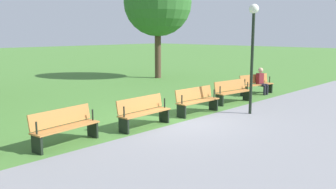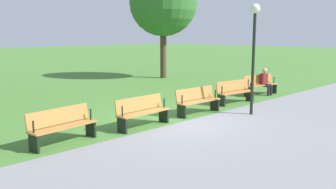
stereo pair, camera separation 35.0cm
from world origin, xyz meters
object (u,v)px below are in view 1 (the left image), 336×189
Objects in this scene: tree_3 at (158,2)px; lamp_post at (253,37)px; bench_1 at (232,91)px; bench_4 at (65,126)px; bench_3 at (143,111)px; bench_0 at (256,84)px; person_seated at (261,80)px; bench_2 at (197,100)px.

tree_3 is 1.79× the size of lamp_post.
bench_4 is (7.48, 0.00, 0.00)m from bench_1.
lamp_post is at bearing 157.90° from bench_3.
bench_3 is 0.49× the size of lamp_post.
bench_0 and bench_1 have the same top height.
person_seated is (-0.17, 0.18, 0.16)m from bench_0.
bench_1 is 1.00× the size of bench_4.
bench_4 is at bearing 35.03° from tree_3.
bench_0 and bench_2 have the same top height.
bench_3 is 4.51m from lamp_post.
lamp_post reaches higher than bench_0.
bench_0 is at bearing -35.79° from person_seated.
bench_4 is 1.53× the size of person_seated.
lamp_post is at bearing 62.01° from tree_3.
bench_0 is at bearing -171.41° from bench_2.
bench_1 is 2.91m from lamp_post.
bench_1 is 1.53× the size of person_seated.
tree_3 reaches higher than bench_3.
tree_3 is (-8.74, -8.06, 4.07)m from bench_3.
bench_2 is 0.99× the size of bench_4.
lamp_post reaches higher than bench_2.
bench_1 is at bearing 179.99° from bench_3.
bench_4 is (4.99, -0.19, 0.00)m from bench_2.
bench_1 is at bearing 14.99° from person_seated.
bench_2 is 10.98m from tree_3.
lamp_post is at bearing 134.58° from bench_2.
bench_1 is 7.48m from bench_4.
person_seated is (-7.63, -0.38, 0.16)m from bench_3.
bench_3 is at bearing 8.61° from bench_1.
bench_2 and bench_4 have the same top height.
bench_3 is 0.28× the size of tree_3.
bench_3 is 12.57m from tree_3.
bench_1 and bench_3 have the same top height.
bench_1 is 1.01× the size of bench_2.
tree_3 reaches higher than bench_0.
bench_2 is at bearing 10.75° from bench_1.
person_seated reaches higher than bench_3.
lamp_post is (-6.23, 1.54, 2.12)m from bench_4.
bench_0 is at bearing 175.68° from bench_4.
bench_1 is (2.47, 0.37, 0.00)m from bench_0.
person_seated is at bearing -155.91° from lamp_post.
bench_2 is 2.81m from lamp_post.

